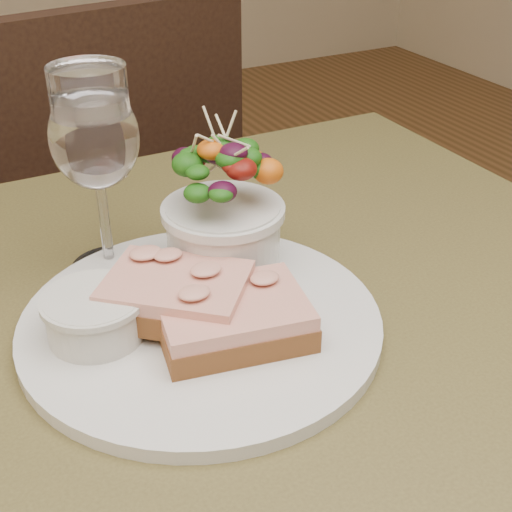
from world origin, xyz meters
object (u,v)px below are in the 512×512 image
cafe_table (257,437)px  sandwich_back (177,295)px  sandwich_front (233,318)px  ramekin (95,314)px  wine_glass (95,143)px  chair_far (98,317)px  dinner_plate (201,323)px  salad_bowl (223,207)px

cafe_table → sandwich_back: (-0.05, 0.04, 0.14)m
sandwich_front → ramekin: size_ratio=1.70×
wine_glass → chair_far: bearing=79.4°
sandwich_front → sandwich_back: size_ratio=0.93×
dinner_plate → salad_bowl: salad_bowl is taller
wine_glass → cafe_table: bearing=-67.4°
sandwich_front → dinner_plate: bearing=122.0°
sandwich_back → cafe_table: bearing=-1.8°
cafe_table → ramekin: bearing=154.3°
ramekin → wine_glass: wine_glass is taller
sandwich_front → salad_bowl: bearing=78.7°
salad_bowl → ramekin: bearing=-160.5°
ramekin → salad_bowl: 0.14m
sandwich_front → wine_glass: wine_glass is taller
sandwich_back → ramekin: sandwich_back is taller
salad_bowl → dinner_plate: bearing=-129.3°
chair_far → wine_glass: size_ratio=5.14×
sandwich_back → wine_glass: 0.15m
cafe_table → ramekin: 0.18m
cafe_table → salad_bowl: size_ratio=6.30×
chair_far → sandwich_front: chair_far is taller
chair_far → ramekin: chair_far is taller
chair_far → sandwich_back: chair_far is taller
chair_far → salad_bowl: 0.82m
dinner_plate → sandwich_back: sandwich_back is taller
chair_far → ramekin: size_ratio=12.10×
wine_glass → dinner_plate: bearing=-73.5°
chair_far → sandwich_front: size_ratio=7.11×
dinner_plate → sandwich_back: 0.03m
ramekin → wine_glass: size_ratio=0.43×
salad_bowl → wine_glass: size_ratio=0.73×
chair_far → cafe_table: bearing=77.7°
dinner_plate → salad_bowl: bearing=50.7°
cafe_table → sandwich_back: bearing=137.3°
salad_bowl → chair_far: bearing=88.2°
ramekin → dinner_plate: bearing=-10.5°
sandwich_front → salad_bowl: salad_bowl is taller
cafe_table → sandwich_front: (-0.02, 0.01, 0.13)m
cafe_table → wine_glass: size_ratio=4.57×
ramekin → salad_bowl: bearing=19.5°
cafe_table → wine_glass: wine_glass is taller
cafe_table → chair_far: chair_far is taller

